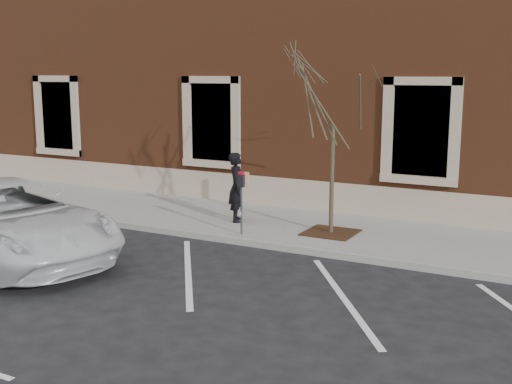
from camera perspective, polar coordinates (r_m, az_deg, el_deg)
The scene contains 10 objects.
ground at distance 14.44m, azimuth -1.13°, elevation -4.68°, with size 120.00×120.00×0.00m, color #28282B.
sidewalk_near at distance 15.92m, azimuth 1.96°, elevation -2.96°, with size 40.00×3.50×0.15m, color #9D9994.
curb_near at distance 14.38m, azimuth -1.23°, elevation -4.44°, with size 40.00×0.12×0.15m, color #9E9E99.
parking_stripes at distance 12.65m, azimuth -6.06°, elevation -6.95°, with size 28.00×4.40×0.01m, color silver, non-canonical shape.
building_civic at distance 21.02m, azimuth 9.43°, elevation 10.97°, with size 40.00×8.62×8.00m.
man at distance 15.85m, azimuth -1.71°, elevation 0.44°, with size 0.63×0.41×1.72m, color black.
parking_meter at distance 14.51m, azimuth -1.31°, elevation 0.09°, with size 0.13×0.10×1.45m.
tree_grate at distance 14.93m, azimuth 6.65°, elevation -3.59°, with size 1.14×1.14×0.03m, color #381E12.
sapling at distance 14.48m, azimuth 6.92°, elevation 8.62°, with size 2.72×2.72×4.54m.
white_truck at distance 14.14m, azimuth -21.37°, elevation -2.41°, with size 2.66×5.77×1.60m, color silver.
Camera 1 is at (6.85, -12.13, 3.80)m, focal length 45.00 mm.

